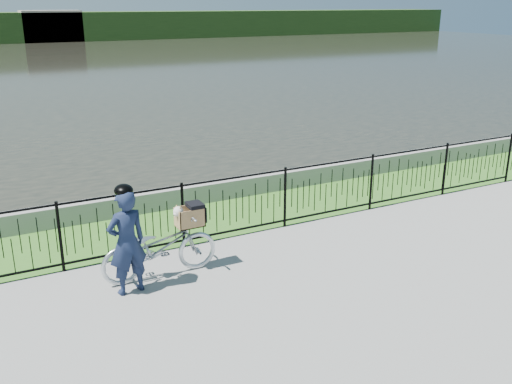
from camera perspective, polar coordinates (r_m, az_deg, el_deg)
ground at (r=8.98m, az=2.57°, el=-7.94°), size 120.00×120.00×0.00m
grass_strip at (r=11.11m, az=-4.22°, el=-2.63°), size 60.00×2.00×0.01m
water at (r=40.33m, az=-22.32°, el=11.43°), size 120.00×120.00×0.00m
quay_wall at (r=11.91m, az=-6.18°, el=-0.21°), size 60.00×0.30×0.40m
fence at (r=10.05m, az=-1.99°, el=-1.41°), size 14.00×0.06×1.15m
far_building_right at (r=66.24m, az=-19.78°, el=15.34°), size 6.00×3.00×3.20m
bicycle_rig at (r=8.75m, az=-9.54°, el=-5.41°), size 1.80×0.63×1.11m
cyclist at (r=8.24m, az=-12.80°, el=-4.74°), size 0.62×0.46×1.62m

